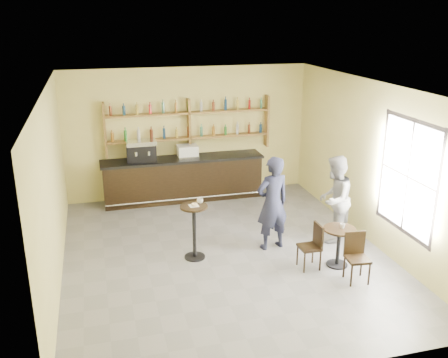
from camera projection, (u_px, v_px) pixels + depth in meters
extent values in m
plane|color=slate|center=(225.00, 254.00, 9.61)|extent=(7.00, 7.00, 0.00)
plane|color=white|center=(225.00, 87.00, 8.59)|extent=(7.00, 7.00, 0.00)
plane|color=#E3D781|center=(188.00, 133.00, 12.31)|extent=(7.00, 0.00, 7.00)
plane|color=#E3D781|center=(301.00, 264.00, 5.89)|extent=(7.00, 0.00, 7.00)
plane|color=#E3D781|center=(52.00, 189.00, 8.37)|extent=(0.00, 7.00, 7.00)
plane|color=#E3D781|center=(371.00, 163.00, 9.83)|extent=(0.00, 7.00, 7.00)
plane|color=white|center=(408.00, 177.00, 8.69)|extent=(0.00, 2.00, 2.00)
cube|color=white|center=(194.00, 206.00, 9.14)|extent=(0.18, 0.18, 0.00)
torus|color=gold|center=(194.00, 205.00, 9.12)|extent=(0.15, 0.15, 0.04)
imported|color=white|center=(200.00, 201.00, 9.25)|extent=(0.12, 0.12, 0.09)
imported|color=black|center=(272.00, 203.00, 9.59)|extent=(0.76, 0.57, 1.87)
imported|color=white|center=(342.00, 226.00, 8.95)|extent=(0.10, 0.10, 0.09)
imported|color=gray|center=(334.00, 199.00, 9.94)|extent=(1.08, 1.09, 1.77)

